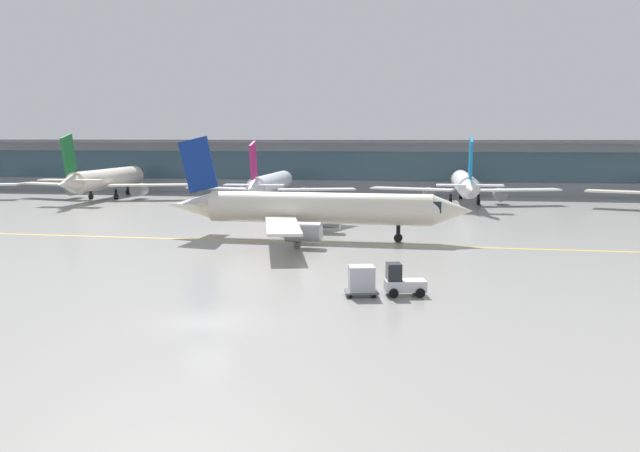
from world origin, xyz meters
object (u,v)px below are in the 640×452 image
Objects in this scene: gate_airplane_2 at (271,184)px; baggage_tug at (402,282)px; taxiing_regional_jet at (316,209)px; gate_airplane_1 at (107,179)px; cargo_dolly_lead at (361,280)px; gate_airplane_3 at (464,184)px.

baggage_tug is (24.00, -63.09, -1.97)m from gate_airplane_2.
taxiing_regional_jet reaches higher than baggage_tug.
taxiing_regional_jet is at bearing -136.02° from gate_airplane_1.
taxiing_regional_jet is 25.53m from cargo_dolly_lead.
baggage_tug is at bearing -66.10° from taxiing_regional_jet.
gate_airplane_3 is at bearing 70.03° from cargo_dolly_lead.
gate_airplane_3 is at bearing 71.06° from taxiing_regional_jet.
gate_airplane_2 is 0.94× the size of gate_airplane_3.
gate_airplane_1 is 1.11× the size of gate_airplane_2.
taxiing_regional_jet is (42.17, -41.01, -0.12)m from gate_airplane_1.
gate_airplane_3 is at bearing -91.36° from gate_airplane_1.
cargo_dolly_lead is at bearing -162.97° from gate_airplane_2.
cargo_dolly_lead is (49.50, -65.39, -2.12)m from gate_airplane_1.
taxiing_regional_jet reaches higher than cargo_dolly_lead.
gate_airplane_1 reaches higher than gate_airplane_3.
gate_airplane_1 reaches higher than cargo_dolly_lead.
gate_airplane_2 is at bearing 95.62° from cargo_dolly_lead.
cargo_dolly_lead is (-8.05, -65.85, -1.98)m from gate_airplane_3.
gate_airplane_1 reaches higher than taxiing_regional_jet.
gate_airplane_1 is at bearing 88.32° from gate_airplane_3.
gate_airplane_2 is at bearing -95.32° from gate_airplane_1.
gate_airplane_1 is 13.27× the size of cargo_dolly_lead.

